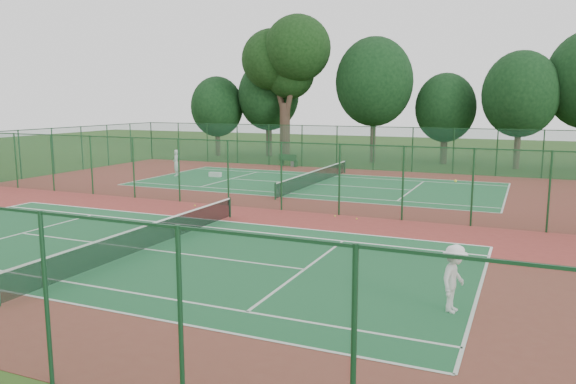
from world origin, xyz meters
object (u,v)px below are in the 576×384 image
Objects in this scene: player_near at (454,279)px; big_tree at (286,59)px; bench at (288,160)px; player_far at (176,163)px; trash_bin at (293,162)px; kit_bag at (215,175)px.

big_tree reaches higher than player_near.
bench is 10.28m from big_tree.
player_near is 33.16m from bench.
trash_bin is (5.63, 8.83, -0.59)m from player_far.
bench is at bearing -168.67° from trash_bin.
player_far reaches higher than kit_bag.
player_far is (-22.27, 19.69, 0.06)m from player_near.
player_near is 0.94× the size of player_far.
trash_bin is at bearing 16.34° from bench.
player_far is 2.48× the size of trash_bin.
player_near is at bearing -54.07° from bench.
player_far reaches higher than bench.
bench is (-17.04, 28.44, -0.38)m from player_near.
trash_bin reaches higher than kit_bag.
trash_bin is at bearing 125.43° from player_far.
bench reaches higher than trash_bin.
bench is at bearing 127.08° from player_far.
bench is (5.23, 8.75, -0.44)m from player_far.
bench is 0.13× the size of big_tree.
player_far is at bearing -167.59° from kit_bag.
kit_bag is at bearing 55.16° from player_near.
trash_bin is at bearing -60.65° from big_tree.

